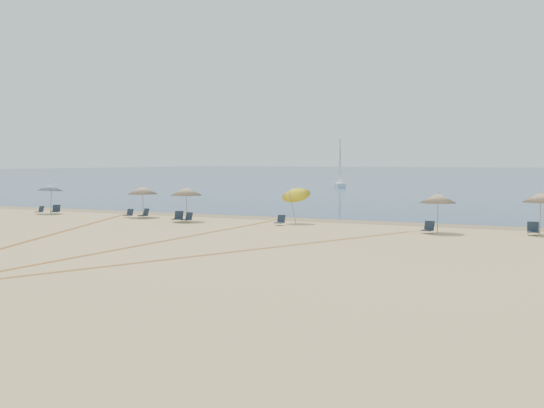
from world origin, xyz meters
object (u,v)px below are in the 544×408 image
(chair_3, at_px, (144,214))
(umbrella_2, at_px, (186,191))
(chair_0, at_px, (40,210))
(umbrella_0, at_px, (50,187))
(sailboat_0, at_px, (340,172))
(chair_5, at_px, (188,218))
(chair_7, at_px, (428,228))
(umbrella_4, at_px, (438,198))
(chair_1, at_px, (56,210))
(chair_6, at_px, (280,221))
(chair_8, at_px, (533,229))
(umbrella_5, at_px, (541,197))
(umbrella_3, at_px, (295,192))
(chair_4, at_px, (178,217))
(umbrella_1, at_px, (143,190))
(chair_2, at_px, (129,214))

(chair_3, bearing_deg, umbrella_2, 7.72)
(chair_0, distance_m, chair_3, 9.59)
(umbrella_0, height_order, sailboat_0, sailboat_0)
(umbrella_2, xyz_separation_m, chair_5, (0.47, -0.60, -1.74))
(umbrella_0, height_order, chair_7, umbrella_0)
(umbrella_4, relative_size, chair_1, 2.66)
(chair_1, bearing_deg, chair_6, -26.55)
(chair_7, relative_size, chair_8, 1.03)
(umbrella_4, relative_size, umbrella_5, 0.96)
(umbrella_3, bearing_deg, umbrella_5, -1.15)
(umbrella_4, distance_m, chair_6, 10.02)
(chair_4, xyz_separation_m, chair_5, (0.78, -0.03, -0.03))
(umbrella_1, bearing_deg, chair_7, -5.11)
(chair_2, bearing_deg, chair_5, -11.10)
(umbrella_1, relative_size, umbrella_3, 0.83)
(chair_5, bearing_deg, umbrella_3, 29.44)
(umbrella_4, height_order, chair_5, umbrella_4)
(chair_7, bearing_deg, sailboat_0, 125.07)
(chair_0, xyz_separation_m, chair_5, (14.15, -1.11, 0.03))
(umbrella_0, relative_size, chair_6, 3.46)
(umbrella_1, distance_m, chair_7, 21.12)
(umbrella_1, height_order, umbrella_5, umbrella_5)
(umbrella_5, distance_m, chair_7, 6.32)
(chair_4, height_order, chair_8, chair_8)
(umbrella_3, bearing_deg, chair_1, -177.01)
(chair_2, relative_size, chair_8, 0.82)
(umbrella_4, xyz_separation_m, chair_2, (-22.11, 0.66, -1.71))
(umbrella_0, relative_size, chair_0, 3.86)
(chair_1, bearing_deg, umbrella_5, -23.35)
(umbrella_4, distance_m, chair_8, 5.35)
(chair_0, height_order, chair_1, chair_1)
(chair_1, bearing_deg, chair_5, -30.96)
(chair_7, bearing_deg, chair_1, -171.03)
(umbrella_2, height_order, chair_7, umbrella_2)
(umbrella_0, distance_m, chair_5, 13.81)
(chair_8, bearing_deg, chair_4, 179.30)
(umbrella_5, height_order, chair_2, umbrella_5)
(umbrella_0, relative_size, umbrella_1, 1.03)
(chair_6, xyz_separation_m, sailboat_0, (-17.88, 62.37, 2.01))
(chair_8, bearing_deg, chair_2, 175.83)
(umbrella_0, xyz_separation_m, chair_5, (13.60, -1.67, -1.74))
(chair_1, distance_m, chair_8, 34.13)
(umbrella_4, bearing_deg, umbrella_3, 169.20)
(chair_3, bearing_deg, sailboat_0, 115.84)
(umbrella_2, height_order, umbrella_3, umbrella_3)
(umbrella_0, distance_m, chair_8, 34.91)
(sailboat_0, bearing_deg, umbrella_4, -92.70)
(chair_3, xyz_separation_m, chair_6, (10.97, -0.67, -0.01))
(umbrella_0, bearing_deg, sailboat_0, 88.01)
(chair_0, xyz_separation_m, chair_8, (35.42, 0.55, 0.06))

